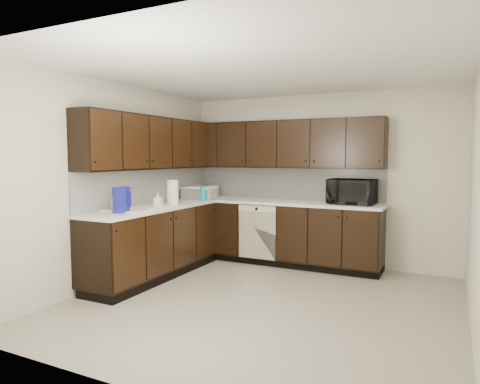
% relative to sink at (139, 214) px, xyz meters
% --- Properties ---
extents(floor, '(4.00, 4.00, 0.00)m').
position_rel_sink_xyz_m(floor, '(1.68, 0.01, -0.88)').
color(floor, gray).
rests_on(floor, ground).
extents(ceiling, '(4.00, 4.00, 0.00)m').
position_rel_sink_xyz_m(ceiling, '(1.68, 0.01, 1.62)').
color(ceiling, white).
rests_on(ceiling, wall_back).
extents(wall_back, '(4.00, 0.02, 2.50)m').
position_rel_sink_xyz_m(wall_back, '(1.68, 2.01, 0.37)').
color(wall_back, beige).
rests_on(wall_back, floor).
extents(wall_left, '(0.02, 4.00, 2.50)m').
position_rel_sink_xyz_m(wall_left, '(-0.32, 0.01, 0.37)').
color(wall_left, beige).
rests_on(wall_left, floor).
extents(wall_right, '(0.02, 4.00, 2.50)m').
position_rel_sink_xyz_m(wall_right, '(3.68, 0.01, 0.37)').
color(wall_right, beige).
rests_on(wall_right, floor).
extents(wall_front, '(4.00, 0.02, 2.50)m').
position_rel_sink_xyz_m(wall_front, '(1.68, -1.99, 0.37)').
color(wall_front, beige).
rests_on(wall_front, floor).
extents(lower_cabinets, '(3.00, 2.80, 0.90)m').
position_rel_sink_xyz_m(lower_cabinets, '(0.67, 1.12, -0.47)').
color(lower_cabinets, black).
rests_on(lower_cabinets, floor).
extents(countertop, '(3.03, 2.83, 0.04)m').
position_rel_sink_xyz_m(countertop, '(0.67, 1.12, 0.04)').
color(countertop, beige).
rests_on(countertop, lower_cabinets).
extents(backsplash, '(3.00, 2.80, 0.48)m').
position_rel_sink_xyz_m(backsplash, '(0.46, 1.33, 0.30)').
color(backsplash, '#BABAB5').
rests_on(backsplash, countertop).
extents(upper_cabinets, '(3.00, 2.80, 0.70)m').
position_rel_sink_xyz_m(upper_cabinets, '(0.58, 1.22, 0.89)').
color(upper_cabinets, black).
rests_on(upper_cabinets, wall_back).
extents(dishwasher, '(0.58, 0.04, 0.78)m').
position_rel_sink_xyz_m(dishwasher, '(0.98, 1.42, -0.33)').
color(dishwasher, beige).
rests_on(dishwasher, lower_cabinets).
extents(sink, '(0.54, 0.82, 0.42)m').
position_rel_sink_xyz_m(sink, '(0.00, 0.00, 0.00)').
color(sink, beige).
rests_on(sink, countertop).
extents(microwave, '(0.63, 0.44, 0.34)m').
position_rel_sink_xyz_m(microwave, '(2.26, 1.73, 0.23)').
color(microwave, black).
rests_on(microwave, countertop).
extents(soap_bottle_a, '(0.11, 0.11, 0.20)m').
position_rel_sink_xyz_m(soap_bottle_a, '(0.14, 0.22, 0.16)').
color(soap_bottle_a, gray).
rests_on(soap_bottle_a, countertop).
extents(soap_bottle_b, '(0.12, 0.12, 0.24)m').
position_rel_sink_xyz_m(soap_bottle_b, '(-0.17, -0.23, 0.18)').
color(soap_bottle_b, gray).
rests_on(soap_bottle_b, countertop).
extents(toaster_oven, '(0.38, 0.33, 0.20)m').
position_rel_sink_xyz_m(toaster_oven, '(-0.07, 1.76, 0.16)').
color(toaster_oven, silver).
rests_on(toaster_oven, countertop).
extents(storage_bin, '(0.53, 0.45, 0.18)m').
position_rel_sink_xyz_m(storage_bin, '(0.04, 1.36, 0.15)').
color(storage_bin, white).
rests_on(storage_bin, countertop).
extents(blue_pitcher, '(0.26, 0.26, 0.30)m').
position_rel_sink_xyz_m(blue_pitcher, '(0.05, -0.36, 0.21)').
color(blue_pitcher, '#0F108E').
rests_on(blue_pitcher, countertop).
extents(teal_tumbler, '(0.12, 0.12, 0.21)m').
position_rel_sink_xyz_m(teal_tumbler, '(0.20, 1.21, 0.17)').
color(teal_tumbler, '#0D8C95').
rests_on(teal_tumbler, countertop).
extents(paper_towel_roll, '(0.18, 0.18, 0.33)m').
position_rel_sink_xyz_m(paper_towel_roll, '(0.12, 0.57, 0.23)').
color(paper_towel_roll, white).
rests_on(paper_towel_roll, countertop).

